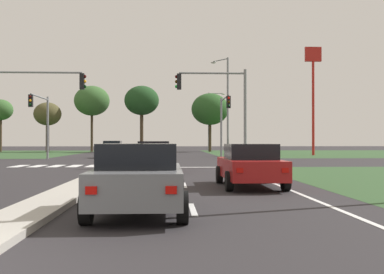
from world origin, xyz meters
name	(u,v)px	position (x,y,z in m)	size (l,w,h in m)	color
ground_plane	(129,162)	(0.00, 30.00, 0.00)	(200.00, 200.00, 0.00)	#282628
grass_verge_far_right	(345,153)	(25.50, 54.50, 0.00)	(35.00, 35.00, 0.01)	#2D4C28
median_island_near	(82,185)	(0.00, 11.00, 0.07)	(1.20, 22.00, 0.14)	#ADA89E
median_island_far	(145,153)	(0.00, 55.00, 0.07)	(1.20, 36.00, 0.14)	gray
lane_dash_near	(193,209)	(3.50, 5.64, 0.01)	(0.14, 2.00, 0.01)	silver
lane_dash_second	(184,185)	(3.50, 11.64, 0.01)	(0.14, 2.00, 0.01)	silver
lane_dash_third	(180,174)	(3.50, 17.64, 0.01)	(0.14, 2.00, 0.01)	silver
edge_line_right	(275,184)	(6.85, 12.00, 0.01)	(0.14, 24.00, 0.01)	silver
stop_bar_near	(183,167)	(3.80, 23.00, 0.01)	(6.40, 0.50, 0.01)	silver
crosswalk_bar_near	(19,166)	(-6.40, 24.80, 0.01)	(0.70, 2.80, 0.01)	silver
crosswalk_bar_second	(38,166)	(-5.25, 24.80, 0.01)	(0.70, 2.80, 0.01)	silver
crosswalk_bar_third	(56,166)	(-4.10, 24.80, 0.01)	(0.70, 2.80, 0.01)	silver
crosswalk_bar_fourth	(75,166)	(-2.95, 24.80, 0.01)	(0.70, 2.80, 0.01)	silver
crosswalk_bar_fifth	(93,166)	(-1.80, 24.80, 0.01)	(0.70, 2.80, 0.01)	silver
crosswalk_bar_sixth	(112,166)	(-0.65, 24.80, 0.01)	(0.70, 2.80, 0.01)	silver
car_maroon_second	(154,156)	(2.19, 19.25, 0.80)	(1.98, 4.43, 1.56)	maroon
car_red_third	(250,165)	(5.74, 10.90, 0.76)	(2.01, 4.56, 1.48)	#A31919
car_teal_fourth	(113,149)	(-2.30, 39.33, 0.81)	(1.97, 4.19, 1.58)	#19565B
car_grey_fifth	(139,178)	(2.30, 5.03, 0.78)	(2.04, 4.25, 1.53)	slate
traffic_signal_near_right	(220,100)	(6.09, 23.40, 4.06)	(4.38, 0.32, 5.95)	gray
traffic_signal_far_left	(41,114)	(-7.60, 34.57, 3.79)	(0.32, 5.45, 5.42)	gray
traffic_signal_near_left	(26,98)	(-5.55, 23.40, 4.13)	(5.70, 0.32, 5.92)	gray
traffic_signal_far_right	(224,115)	(7.60, 34.54, 3.77)	(0.32, 5.49, 5.38)	gray
street_lamp_third	(226,101)	(8.75, 42.25, 5.55)	(1.66, 2.17, 9.95)	gray
street_lamp_fourth	(210,118)	(9.09, 64.79, 4.90)	(2.51, 0.44, 8.70)	gray
fastfood_pole_sign	(313,76)	(18.77, 46.00, 8.64)	(1.80, 0.40, 11.88)	red
treeline_near	(0,110)	(-21.16, 63.93, 5.93)	(3.53, 3.53, 7.52)	#423323
treeline_second	(48,114)	(-14.11, 62.43, 5.30)	(3.83, 3.83, 6.99)	#423323
treeline_third	(92,101)	(-8.20, 64.14, 7.36)	(5.10, 5.10, 9.56)	#423323
treeline_fourth	(142,101)	(-0.85, 61.54, 7.19)	(4.84, 4.84, 9.30)	#423323
treeline_fifth	(210,109)	(8.91, 63.00, 6.13)	(5.38, 5.38, 8.44)	#423323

